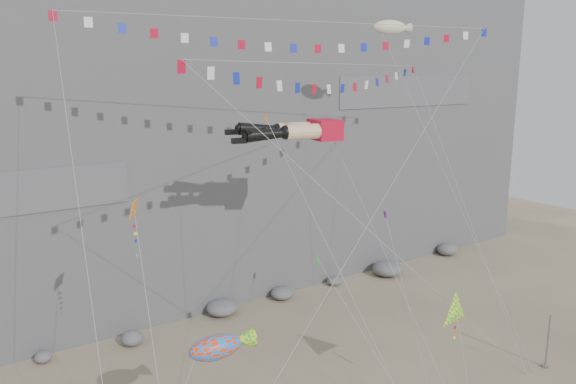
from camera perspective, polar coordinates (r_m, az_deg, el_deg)
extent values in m
cube|color=slate|center=(58.06, -14.52, 16.78)|extent=(80.00, 28.00, 50.00)
cylinder|color=gray|center=(43.31, 24.90, -13.57)|extent=(0.12, 0.12, 3.88)
cube|color=#B70B25|center=(37.71, 3.76, 6.35)|extent=(2.06, 2.55, 1.35)
cylinder|color=#E6B78F|center=(36.25, 1.46, 6.14)|extent=(2.42, 1.41, 0.99)
sphere|color=black|center=(35.79, -0.20, 6.07)|extent=(0.91, 0.91, 0.91)
cone|color=black|center=(35.30, -2.23, 5.85)|extent=(2.83, 1.33, 0.93)
cube|color=black|center=(34.73, -5.02, 5.20)|extent=(0.94, 0.55, 0.33)
cylinder|color=#E6B78F|center=(37.47, 0.60, 6.34)|extent=(2.42, 1.41, 0.99)
sphere|color=black|center=(37.03, -1.03, 6.27)|extent=(0.91, 0.91, 0.91)
cone|color=black|center=(36.53, -2.99, 6.38)|extent=(2.85, 1.33, 0.99)
cube|color=black|center=(35.95, -5.71, 6.09)|extent=(0.94, 0.55, 0.33)
cylinder|color=gray|center=(33.06, 10.90, -9.03)|extent=(0.03, 0.03, 22.79)
cylinder|color=gray|center=(28.26, -4.64, -5.11)|extent=(0.03, 0.03, 31.15)
cylinder|color=gray|center=(37.01, 14.86, -3.48)|extent=(0.03, 0.03, 24.19)
cube|color=gray|center=(42.77, 23.05, -16.57)|extent=(0.16, 0.16, 0.10)
cylinder|color=gray|center=(26.80, -13.12, -17.87)|extent=(0.03, 0.03, 16.34)
cylinder|color=gray|center=(41.66, 16.88, 0.10)|extent=(0.03, 0.03, 26.36)
cube|color=gray|center=(43.14, 23.66, -16.37)|extent=(0.16, 0.16, 0.10)
cylinder|color=gray|center=(31.26, 5.82, -9.10)|extent=(0.03, 0.03, 21.79)
cylinder|color=gray|center=(35.13, 12.44, -12.50)|extent=(0.03, 0.03, 13.76)
cylinder|color=gray|center=(31.89, 9.28, -16.62)|extent=(0.03, 0.03, 13.16)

